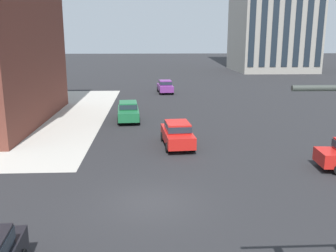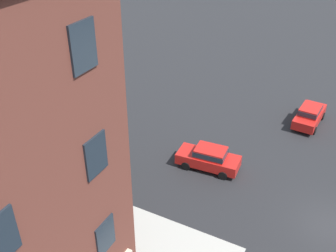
# 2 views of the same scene
# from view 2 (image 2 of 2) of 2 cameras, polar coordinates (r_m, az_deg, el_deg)

# --- Properties ---
(ground_plane) EXTENTS (320.00, 320.00, 0.00)m
(ground_plane) POSITION_cam_2_polar(r_m,az_deg,el_deg) (26.14, 22.56, -13.23)
(ground_plane) COLOR #262628
(car_parked_curb) EXTENTS (4.52, 2.13, 1.68)m
(car_parked_curb) POSITION_cam_2_polar(r_m,az_deg,el_deg) (35.15, 19.73, 1.58)
(car_parked_curb) COLOR red
(car_parked_curb) RESTS_ON ground
(car_main_mid) EXTENTS (2.14, 4.52, 1.68)m
(car_main_mid) POSITION_cam_2_polar(r_m,az_deg,el_deg) (28.12, 5.93, -4.52)
(car_main_mid) COLOR red
(car_main_mid) RESTS_ON ground
(car_cross_far) EXTENTS (2.12, 4.51, 1.68)m
(car_cross_far) POSITION_cam_2_polar(r_m,az_deg,el_deg) (28.97, -11.89, -3.90)
(car_cross_far) COLOR #1E6B3D
(car_cross_far) RESTS_ON ground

